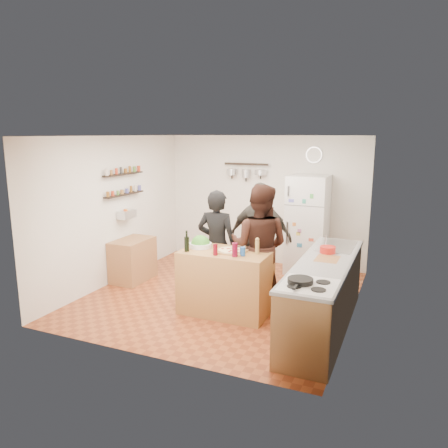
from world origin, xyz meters
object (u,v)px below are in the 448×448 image
at_px(wine_bottle, 187,244).
at_px(person_back, 260,237).
at_px(wall_clock, 314,155).
at_px(counter_run, 324,296).
at_px(pepper_mill, 257,247).
at_px(red_bowl, 328,250).
at_px(fridge, 307,225).
at_px(prep_island, 226,282).
at_px(salad_bowl, 200,245).
at_px(person_left, 217,245).
at_px(skillet, 300,281).
at_px(person_center, 259,246).
at_px(salt_canister, 243,251).
at_px(side_table, 133,260).

distance_m(wine_bottle, person_back, 1.48).
height_order(wine_bottle, wall_clock, wall_clock).
bearing_deg(counter_run, pepper_mill, 177.69).
bearing_deg(red_bowl, fridge, 110.61).
height_order(prep_island, red_bowl, red_bowl).
xyz_separation_m(salad_bowl, red_bowl, (1.76, 0.40, 0.02)).
xyz_separation_m(person_left, skillet, (1.64, -1.40, 0.09)).
bearing_deg(salad_bowl, pepper_mill, 0.00).
bearing_deg(wine_bottle, pepper_mill, 15.87).
xyz_separation_m(person_back, red_bowl, (1.20, -0.66, 0.08)).
height_order(salad_bowl, person_back, person_back).
bearing_deg(fridge, person_center, -98.66).
bearing_deg(prep_island, person_left, 126.50).
relative_size(red_bowl, wall_clock, 0.72).
xyz_separation_m(wine_bottle, person_back, (0.64, 1.34, -0.13)).
bearing_deg(wall_clock, salt_canister, -96.99).
bearing_deg(wine_bottle, side_table, 150.45).
relative_size(counter_run, skillet, 9.28).
xyz_separation_m(wine_bottle, pepper_mill, (0.95, 0.27, -0.01)).
distance_m(person_back, fridge, 1.30).
relative_size(pepper_mill, person_left, 0.11).
distance_m(person_center, side_table, 2.48).
bearing_deg(red_bowl, side_table, 176.49).
xyz_separation_m(person_center, fridge, (0.29, 1.88, -0.02)).
height_order(person_back, counter_run, person_back).
distance_m(salad_bowl, pepper_mill, 0.87).
xyz_separation_m(person_left, side_table, (-1.70, 0.19, -0.49)).
xyz_separation_m(counter_run, wall_clock, (-0.75, 2.63, 1.70)).
distance_m(person_left, red_bowl, 1.69).
height_order(red_bowl, side_table, red_bowl).
bearing_deg(person_left, person_center, 171.50).
bearing_deg(person_center, wine_bottle, 34.42).
distance_m(salad_bowl, skillet, 1.97).
height_order(salad_bowl, side_table, salad_bowl).
bearing_deg(side_table, wall_clock, 36.39).
distance_m(prep_island, pepper_mill, 0.71).
bearing_deg(salt_canister, skillet, -39.08).
xyz_separation_m(prep_island, wall_clock, (0.64, 2.64, 1.69)).
bearing_deg(pepper_mill, person_left, 152.16).
height_order(person_back, side_table, person_back).
relative_size(person_left, side_table, 2.13).
bearing_deg(wall_clock, side_table, -143.61).
xyz_separation_m(pepper_mill, side_table, (-2.50, 0.61, -0.64)).
height_order(skillet, wall_clock, wall_clock).
relative_size(wall_clock, side_table, 0.37).
distance_m(salad_bowl, fridge, 2.50).
height_order(prep_island, salad_bowl, salad_bowl).
xyz_separation_m(person_center, counter_run, (1.04, -0.42, -0.47)).
xyz_separation_m(salad_bowl, person_center, (0.77, 0.38, -0.03)).
xyz_separation_m(person_back, side_table, (-2.19, -0.46, -0.52)).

